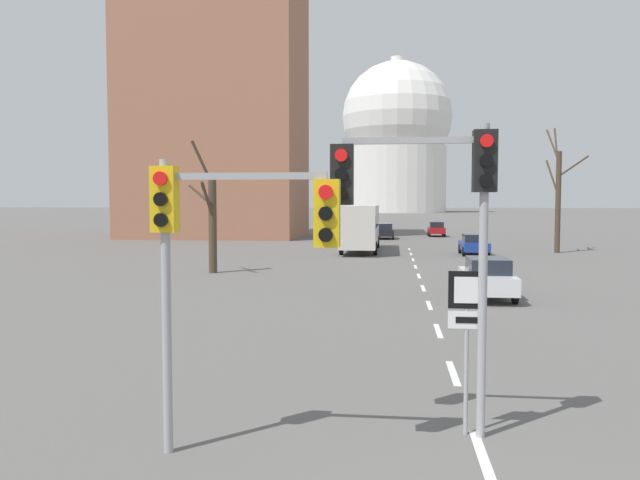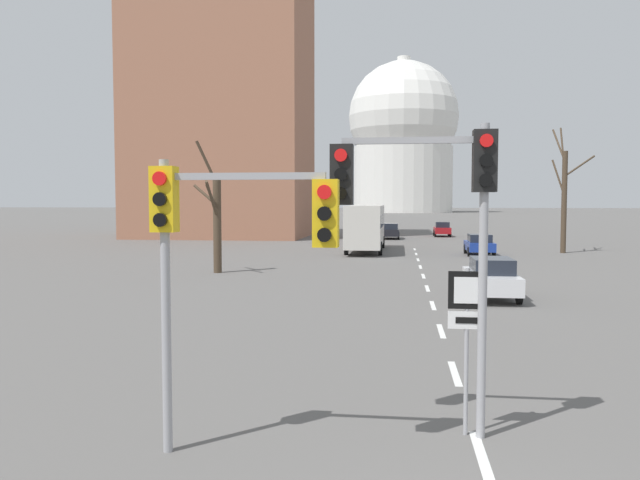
{
  "view_description": "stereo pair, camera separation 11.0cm",
  "coord_description": "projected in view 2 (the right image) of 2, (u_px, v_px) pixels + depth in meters",
  "views": [
    {
      "loc": [
        -1.34,
        -5.6,
        3.74
      ],
      "look_at": [
        -2.55,
        4.77,
        3.1
      ],
      "focal_mm": 35.0,
      "sensor_mm": 36.0,
      "label": 1
    },
    {
      "loc": [
        -1.23,
        -5.58,
        3.74
      ],
      "look_at": [
        -2.55,
        4.77,
        3.1
      ],
      "focal_mm": 35.0,
      "sensor_mm": 36.0,
      "label": 2
    }
  ],
  "objects": [
    {
      "name": "route_sign_post",
      "position": [
        467.0,
        321.0,
        9.89
      ],
      "size": [
        0.6,
        0.08,
        2.69
      ],
      "color": "#9E9EA3",
      "rests_on": "ground_plane"
    },
    {
      "name": "lane_stripe_1",
      "position": [
        455.0,
        373.0,
        13.6
      ],
      "size": [
        0.16,
        2.0,
        0.01
      ],
      "primitive_type": "cube",
      "color": "silver",
      "rests_on": "ground_plane"
    },
    {
      "name": "apartment_block_left",
      "position": [
        223.0,
        103.0,
        66.84
      ],
      "size": [
        18.0,
        14.0,
        28.79
      ],
      "primitive_type": "cube",
      "color": "#9E664C",
      "rests_on": "ground_plane"
    },
    {
      "name": "lane_stripe_5",
      "position": [
        423.0,
        276.0,
        31.42
      ],
      "size": [
        0.16,
        2.0,
        0.01
      ],
      "primitive_type": "cube",
      "color": "silver",
      "rests_on": "ground_plane"
    },
    {
      "name": "bare_tree_left_near",
      "position": [
        216.0,
        218.0,
        32.75
      ],
      "size": [
        1.68,
        2.52,
        6.93
      ],
      "color": "#473828",
      "rests_on": "ground_plane"
    },
    {
      "name": "sedan_near_left",
      "position": [
        479.0,
        244.0,
        43.84
      ],
      "size": [
        1.85,
        3.98,
        1.48
      ],
      "color": "navy",
      "rests_on": "ground_plane"
    },
    {
      "name": "traffic_signal_centre_tall",
      "position": [
        433.0,
        200.0,
        9.76
      ],
      "size": [
        2.58,
        0.34,
        4.95
      ],
      "color": "#9E9EA3",
      "rests_on": "ground_plane"
    },
    {
      "name": "lane_stripe_7",
      "position": [
        418.0,
        260.0,
        40.34
      ],
      "size": [
        0.16,
        2.0,
        0.01
      ],
      "primitive_type": "cube",
      "color": "silver",
      "rests_on": "ground_plane"
    },
    {
      "name": "lane_stripe_6",
      "position": [
        420.0,
        267.0,
        35.88
      ],
      "size": [
        0.16,
        2.0,
        0.01
      ],
      "primitive_type": "cube",
      "color": "silver",
      "rests_on": "ground_plane"
    },
    {
      "name": "bare_tree_right_near",
      "position": [
        564.0,
        195.0,
        45.6
      ],
      "size": [
        2.77,
        2.12,
        9.33
      ],
      "color": "#473828",
      "rests_on": "ground_plane"
    },
    {
      "name": "lane_stripe_0",
      "position": [
        482.0,
        456.0,
        9.15
      ],
      "size": [
        0.16,
        2.0,
        0.01
      ],
      "primitive_type": "cube",
      "color": "silver",
      "rests_on": "ground_plane"
    },
    {
      "name": "sedan_near_right",
      "position": [
        442.0,
        229.0,
        67.58
      ],
      "size": [
        1.77,
        3.9,
        1.59
      ],
      "color": "maroon",
      "rests_on": "ground_plane"
    },
    {
      "name": "lane_stripe_9",
      "position": [
        415.0,
        249.0,
        49.25
      ],
      "size": [
        0.16,
        2.0,
        0.01
      ],
      "primitive_type": "cube",
      "color": "silver",
      "rests_on": "ground_plane"
    },
    {
      "name": "lane_stripe_8",
      "position": [
        416.0,
        254.0,
        44.79
      ],
      "size": [
        0.16,
        2.0,
        0.01
      ],
      "primitive_type": "cube",
      "color": "silver",
      "rests_on": "ground_plane"
    },
    {
      "name": "sedan_far_left",
      "position": [
        391.0,
        231.0,
        63.17
      ],
      "size": [
        1.73,
        4.42,
        1.59
      ],
      "color": "black",
      "rests_on": "ground_plane"
    },
    {
      "name": "traffic_signal_near_left",
      "position": [
        222.0,
        232.0,
        9.03
      ],
      "size": [
        2.74,
        0.34,
        4.36
      ],
      "color": "#9E9EA3",
      "rests_on": "ground_plane"
    },
    {
      "name": "city_bus",
      "position": [
        366.0,
        224.0,
        47.02
      ],
      "size": [
        2.66,
        10.8,
        3.48
      ],
      "color": "beige",
      "rests_on": "ground_plane"
    },
    {
      "name": "sedan_mid_centre",
      "position": [
        491.0,
        277.0,
        24.16
      ],
      "size": [
        1.82,
        4.45,
        1.58
      ],
      "color": "silver",
      "rests_on": "ground_plane"
    },
    {
      "name": "lane_stripe_2",
      "position": [
        441.0,
        331.0,
        18.06
      ],
      "size": [
        0.16,
        2.0,
        0.01
      ],
      "primitive_type": "cube",
      "color": "silver",
      "rests_on": "ground_plane"
    },
    {
      "name": "capitol_dome",
      "position": [
        403.0,
        137.0,
        226.89
      ],
      "size": [
        39.8,
        39.8,
        56.22
      ],
      "color": "silver",
      "rests_on": "ground_plane"
    },
    {
      "name": "lane_stripe_3",
      "position": [
        433.0,
        305.0,
        22.51
      ],
      "size": [
        0.16,
        2.0,
        0.01
      ],
      "primitive_type": "cube",
      "color": "silver",
      "rests_on": "ground_plane"
    },
    {
      "name": "lane_stripe_4",
      "position": [
        427.0,
        288.0,
        26.97
      ],
      "size": [
        0.16,
        2.0,
        0.01
      ],
      "primitive_type": "cube",
      "color": "silver",
      "rests_on": "ground_plane"
    }
  ]
}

